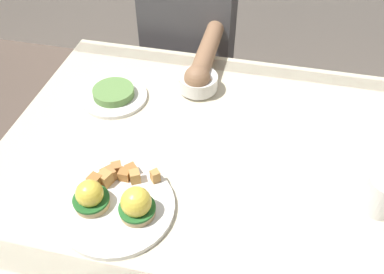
{
  "coord_description": "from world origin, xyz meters",
  "views": [
    {
      "loc": [
        0.09,
        -0.74,
        1.52
      ],
      "look_at": [
        -0.08,
        0.0,
        0.78
      ],
      "focal_mm": 38.11,
      "sensor_mm": 36.0,
      "label": 1
    }
  ],
  "objects_px": {
    "dining_table": "(221,179)",
    "diner_person": "(188,51)",
    "fruit_bowl": "(198,83)",
    "coffee_mug": "(384,194)",
    "eggs_benedict_plate": "(116,202)",
    "side_plate": "(114,95)"
  },
  "relations": [
    {
      "from": "eggs_benedict_plate",
      "to": "coffee_mug",
      "type": "bearing_deg",
      "value": 13.22
    },
    {
      "from": "dining_table",
      "to": "diner_person",
      "type": "distance_m",
      "value": 0.65
    },
    {
      "from": "eggs_benedict_plate",
      "to": "diner_person",
      "type": "relative_size",
      "value": 0.24
    },
    {
      "from": "diner_person",
      "to": "coffee_mug",
      "type": "bearing_deg",
      "value": -48.23
    },
    {
      "from": "fruit_bowl",
      "to": "diner_person",
      "type": "distance_m",
      "value": 0.39
    },
    {
      "from": "fruit_bowl",
      "to": "side_plate",
      "type": "bearing_deg",
      "value": -158.25
    },
    {
      "from": "fruit_bowl",
      "to": "diner_person",
      "type": "relative_size",
      "value": 0.11
    },
    {
      "from": "coffee_mug",
      "to": "eggs_benedict_plate",
      "type": "bearing_deg",
      "value": -166.78
    },
    {
      "from": "side_plate",
      "to": "dining_table",
      "type": "bearing_deg",
      "value": -22.82
    },
    {
      "from": "coffee_mug",
      "to": "fruit_bowl",
      "type": "bearing_deg",
      "value": 145.89
    },
    {
      "from": "fruit_bowl",
      "to": "dining_table",
      "type": "bearing_deg",
      "value": -64.02
    },
    {
      "from": "fruit_bowl",
      "to": "diner_person",
      "type": "bearing_deg",
      "value": 108.23
    },
    {
      "from": "coffee_mug",
      "to": "side_plate",
      "type": "height_order",
      "value": "coffee_mug"
    },
    {
      "from": "fruit_bowl",
      "to": "side_plate",
      "type": "xyz_separation_m",
      "value": [
        -0.24,
        -0.1,
        -0.02
      ]
    },
    {
      "from": "eggs_benedict_plate",
      "to": "side_plate",
      "type": "distance_m",
      "value": 0.41
    },
    {
      "from": "fruit_bowl",
      "to": "coffee_mug",
      "type": "xyz_separation_m",
      "value": [
        0.5,
        -0.34,
        0.02
      ]
    },
    {
      "from": "dining_table",
      "to": "eggs_benedict_plate",
      "type": "bearing_deg",
      "value": -131.94
    },
    {
      "from": "coffee_mug",
      "to": "side_plate",
      "type": "xyz_separation_m",
      "value": [
        -0.74,
        0.25,
        -0.04
      ]
    },
    {
      "from": "coffee_mug",
      "to": "diner_person",
      "type": "bearing_deg",
      "value": 131.77
    },
    {
      "from": "dining_table",
      "to": "fruit_bowl",
      "type": "bearing_deg",
      "value": 115.98
    },
    {
      "from": "eggs_benedict_plate",
      "to": "fruit_bowl",
      "type": "distance_m",
      "value": 0.49
    },
    {
      "from": "coffee_mug",
      "to": "side_plate",
      "type": "relative_size",
      "value": 0.56
    }
  ]
}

